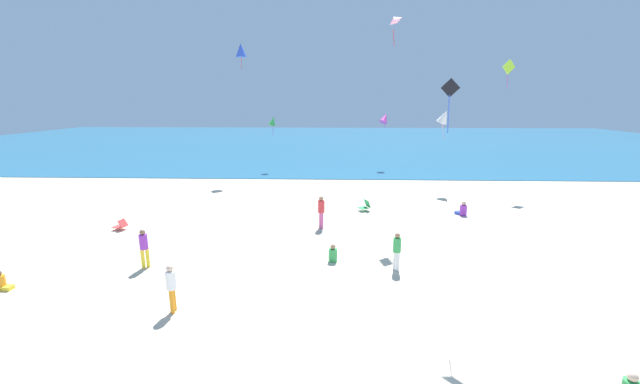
% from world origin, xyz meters
% --- Properties ---
extents(ground_plane, '(120.00, 120.00, 0.00)m').
position_xyz_m(ground_plane, '(0.00, 10.00, 0.00)').
color(ground_plane, beige).
extents(ocean_water, '(120.00, 60.00, 0.05)m').
position_xyz_m(ocean_water, '(0.00, 52.66, 0.03)').
color(ocean_water, '#236084').
rests_on(ocean_water, ground_plane).
extents(beach_chair_mid_beach, '(0.66, 0.57, 0.54)m').
position_xyz_m(beach_chair_mid_beach, '(-10.06, 9.95, 0.25)').
color(beach_chair_mid_beach, '#D13D3D').
rests_on(beach_chair_mid_beach, ground_plane).
extents(beach_chair_near_camera, '(0.78, 0.72, 0.65)m').
position_xyz_m(beach_chair_near_camera, '(2.38, 13.79, 0.30)').
color(beach_chair_near_camera, '#2D9956').
rests_on(beach_chair_near_camera, ground_plane).
extents(person_0, '(0.38, 0.61, 0.73)m').
position_xyz_m(person_0, '(0.52, 6.53, 0.27)').
color(person_0, green).
rests_on(person_0, ground_plane).
extents(person_1, '(0.42, 0.42, 1.54)m').
position_xyz_m(person_1, '(-6.69, 5.64, 0.89)').
color(person_1, yellow).
rests_on(person_1, ground_plane).
extents(person_3, '(0.41, 0.41, 1.49)m').
position_xyz_m(person_3, '(2.91, 5.75, 0.86)').
color(person_3, white).
rests_on(person_3, ground_plane).
extents(person_4, '(0.67, 0.72, 0.82)m').
position_xyz_m(person_4, '(7.77, 13.08, 0.30)').
color(person_4, purple).
rests_on(person_4, ground_plane).
extents(person_5, '(0.34, 0.34, 1.53)m').
position_xyz_m(person_5, '(-4.34, 2.55, 0.89)').
color(person_5, orange).
rests_on(person_5, ground_plane).
extents(person_6, '(0.44, 0.44, 1.66)m').
position_xyz_m(person_6, '(-0.09, 10.59, 0.96)').
color(person_6, '#D8599E').
rests_on(person_6, ground_plane).
extents(person_8, '(0.57, 0.35, 0.71)m').
position_xyz_m(person_8, '(-10.75, 3.72, 0.26)').
color(person_8, orange).
rests_on(person_8, ground_plane).
extents(kite_lime, '(0.98, 0.30, 1.93)m').
position_xyz_m(kite_lime, '(12.39, 19.93, 8.46)').
color(kite_lime, '#99DB33').
extents(kite_green, '(1.06, 0.97, 1.71)m').
position_xyz_m(kite_green, '(-4.98, 26.96, 4.46)').
color(kite_green, green).
extents(kite_black, '(0.50, 0.31, 1.58)m').
position_xyz_m(kite_black, '(3.88, 3.81, 6.53)').
color(kite_black, black).
extents(kite_white, '(1.25, 1.24, 2.11)m').
position_xyz_m(kite_white, '(8.13, 19.42, 5.19)').
color(kite_white, white).
extents(kite_magenta, '(1.28, 1.29, 1.48)m').
position_xyz_m(kite_magenta, '(5.22, 28.40, 4.70)').
color(kite_magenta, '#DB3DA8').
extents(kite_blue, '(1.19, 1.18, 1.97)m').
position_xyz_m(kite_blue, '(-6.92, 24.12, 10.17)').
color(kite_blue, blue).
extents(kite_pink, '(0.71, 0.81, 1.46)m').
position_xyz_m(kite_pink, '(3.39, 12.54, 10.14)').
color(kite_pink, pink).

